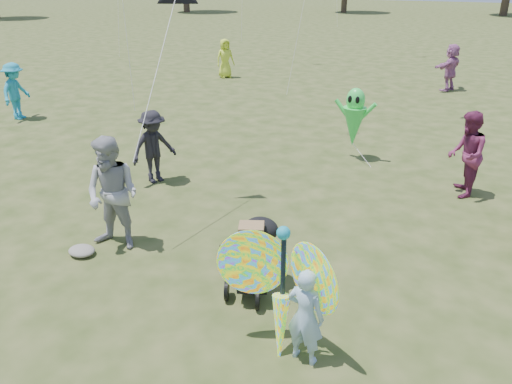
# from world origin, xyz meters

# --- Properties ---
(ground) EXTENTS (160.00, 160.00, 0.00)m
(ground) POSITION_xyz_m (0.00, 0.00, 0.00)
(ground) COLOR #51592B
(ground) RESTS_ON ground
(child_girl) EXTENTS (0.48, 0.33, 1.24)m
(child_girl) POSITION_xyz_m (1.37, -0.42, 0.62)
(child_girl) COLOR #93B6D0
(child_girl) RESTS_ON ground
(adult_man) EXTENTS (0.98, 0.80, 1.90)m
(adult_man) POSITION_xyz_m (-2.37, 0.72, 0.95)
(adult_man) COLOR #999A9F
(adult_man) RESTS_ON ground
(grey_bag) EXTENTS (0.45, 0.37, 0.14)m
(grey_bag) POSITION_xyz_m (-2.73, 0.23, 0.07)
(grey_bag) COLOR gray
(grey_bag) RESTS_ON ground
(crowd_b) EXTENTS (0.95, 1.17, 1.58)m
(crowd_b) POSITION_xyz_m (-3.51, 3.29, 0.79)
(crowd_b) COLOR black
(crowd_b) RESTS_ON ground
(crowd_e) EXTENTS (0.81, 0.96, 1.75)m
(crowd_e) POSITION_xyz_m (2.55, 5.46, 0.87)
(crowd_e) COLOR #6B2347
(crowd_e) RESTS_ON ground
(crowd_g) EXTENTS (0.89, 0.94, 1.61)m
(crowd_g) POSITION_xyz_m (-7.83, 14.16, 0.81)
(crowd_g) COLOR #C5DC33
(crowd_g) RESTS_ON ground
(crowd_i) EXTENTS (0.90, 1.23, 1.72)m
(crowd_i) POSITION_xyz_m (-10.38, 5.60, 0.86)
(crowd_i) COLOR teal
(crowd_i) RESTS_ON ground
(crowd_j) EXTENTS (1.07, 1.69, 1.74)m
(crowd_j) POSITION_xyz_m (1.11, 15.71, 0.87)
(crowd_j) COLOR #AB629A
(crowd_j) RESTS_ON ground
(jogging_stroller) EXTENTS (0.76, 1.14, 1.09)m
(jogging_stroller) POSITION_xyz_m (0.21, 0.61, 0.61)
(jogging_stroller) COLOR black
(jogging_stroller) RESTS_ON ground
(butterfly_kite) EXTENTS (1.74, 0.75, 1.83)m
(butterfly_kite) POSITION_xyz_m (1.03, -0.33, 0.84)
(butterfly_kite) COLOR red
(butterfly_kite) RESTS_ON ground
(alien_kite) EXTENTS (1.12, 0.69, 1.74)m
(alien_kite) POSITION_xyz_m (-0.08, 6.60, 0.97)
(alien_kite) COLOR #34DE4E
(alien_kite) RESTS_ON ground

